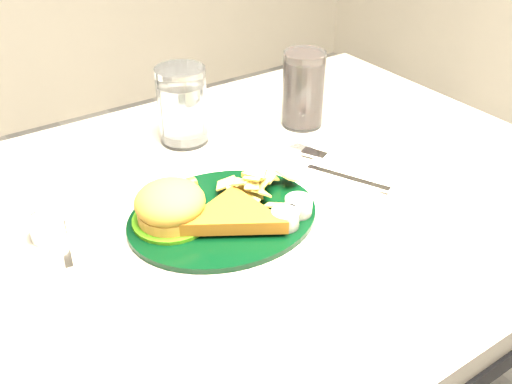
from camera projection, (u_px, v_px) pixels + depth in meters
table at (229, 371)px, 1.06m from camera, size 1.20×0.80×0.75m
dinner_plate at (223, 201)px, 0.81m from camera, size 0.31×0.27×0.06m
water_glass at (182, 106)px, 0.99m from camera, size 0.10×0.10×0.14m
cola_glass at (303, 89)px, 1.05m from camera, size 0.08×0.08×0.14m
fork_napkin at (343, 175)px, 0.92m from camera, size 0.21×0.23×0.01m
spoon at (65, 242)px, 0.78m from camera, size 0.07×0.15×0.01m
ramekin at (47, 228)px, 0.79m from camera, size 0.06×0.06×0.03m
wrapped_straw at (218, 174)px, 0.93m from camera, size 0.20×0.13×0.01m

